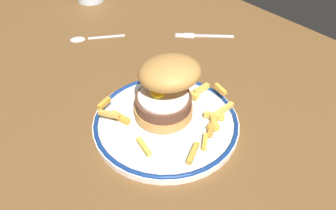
# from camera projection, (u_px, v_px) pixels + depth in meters

# --- Properties ---
(ground_plane) EXTENTS (1.33, 1.01, 0.04)m
(ground_plane) POSITION_uv_depth(u_px,v_px,m) (149.00, 119.00, 0.66)
(ground_plane) COLOR brown
(dinner_plate) EXTENTS (0.26, 0.26, 0.02)m
(dinner_plate) POSITION_uv_depth(u_px,v_px,m) (168.00, 121.00, 0.62)
(dinner_plate) COLOR white
(dinner_plate) RESTS_ON ground_plane
(burger) EXTENTS (0.12, 0.12, 0.12)m
(burger) POSITION_uv_depth(u_px,v_px,m) (167.00, 87.00, 0.59)
(burger) COLOR #CD8C48
(burger) RESTS_ON dinner_plate
(fries_pile) EXTENTS (0.23, 0.22, 0.02)m
(fries_pile) POSITION_uv_depth(u_px,v_px,m) (179.00, 109.00, 0.62)
(fries_pile) COLOR gold
(fries_pile) RESTS_ON dinner_plate
(fork) EXTENTS (0.11, 0.11, 0.00)m
(fork) POSITION_uv_depth(u_px,v_px,m) (203.00, 35.00, 0.85)
(fork) COLOR silver
(fork) RESTS_ON ground_plane
(spoon) EXTENTS (0.08, 0.12, 0.01)m
(spoon) POSITION_uv_depth(u_px,v_px,m) (84.00, 38.00, 0.84)
(spoon) COLOR silver
(spoon) RESTS_ON ground_plane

